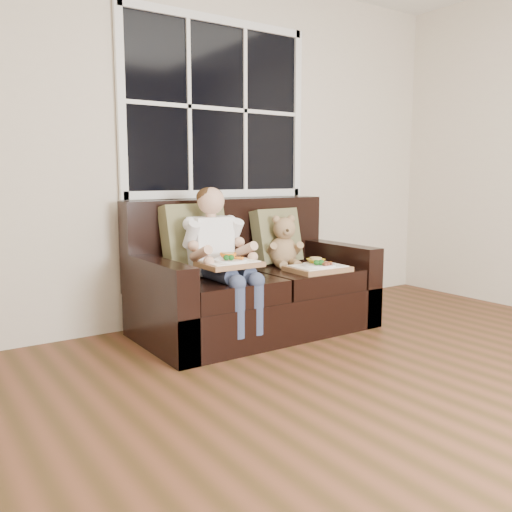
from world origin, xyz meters
TOP-DOWN VIEW (x-y plane):
  - ground at (0.00, 0.00)m, footprint 5.00×5.00m
  - window_back at (-0.04, 2.48)m, footprint 1.62×0.04m
  - loveseat at (-0.04, 2.02)m, footprint 1.70×0.92m
  - pillow_left at (-0.41, 2.17)m, footprint 0.50×0.26m
  - pillow_right at (0.32, 2.17)m, footprint 0.45×0.24m
  - child at (-0.38, 1.89)m, footprint 0.41×0.61m
  - teddy_bear at (0.28, 2.03)m, footprint 0.28×0.34m
  - tray_left at (-0.39, 1.73)m, footprint 0.39×0.30m
  - tray_right at (0.33, 1.68)m, footprint 0.43×0.33m

SIDE VIEW (x-z plane):
  - ground at x=0.00m, z-range 0.00..0.00m
  - loveseat at x=-0.04m, z-range -0.17..0.79m
  - tray_right at x=0.33m, z-range 0.43..0.53m
  - tray_left at x=-0.39m, z-range 0.53..0.62m
  - teddy_bear at x=0.28m, z-range 0.41..0.81m
  - child at x=-0.38m, z-range 0.19..1.13m
  - pillow_right at x=0.32m, z-range 0.44..0.88m
  - pillow_left at x=-0.41m, z-range 0.44..0.94m
  - window_back at x=-0.04m, z-range 0.96..2.33m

